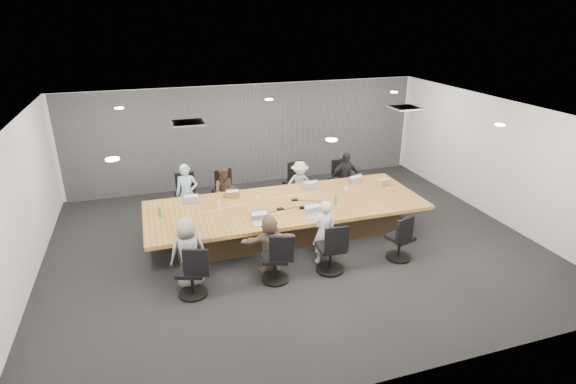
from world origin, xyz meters
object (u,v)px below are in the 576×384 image
object	(u,v)px
person_0	(187,194)
laptop_2	(307,187)
chair_1	(224,195)
conference_table	(287,218)
laptop_4	(185,234)
person_3	(345,177)
chair_7	(400,241)
chair_5	(275,261)
stapler	(304,207)
laptop_3	(354,181)
mug_brown	(183,220)
chair_3	(339,183)
snack_packet	(390,190)
person_4	(188,252)
bottle_green_left	(160,212)
laptop_6	(314,216)
person_2	(300,184)
chair_0	(187,199)
laptop_1	(230,196)
bottle_green_right	(335,200)
person_1	(226,192)
laptop_5	(262,223)
person_5	(270,244)
person_6	(324,232)
chair_6	(330,251)
laptop_0	(190,200)
bottle_clear	(219,205)
canvas_bag	(383,182)
chair_4	(192,275)

from	to	relation	value
person_0	laptop_2	size ratio (longest dim) A/B	4.01
chair_1	conference_table	bearing A→B (deg)	111.80
person_0	laptop_4	distance (m)	2.17
person_3	laptop_4	distance (m)	4.78
conference_table	chair_7	distance (m)	2.49
chair_5	stapler	world-z (taller)	stapler
laptop_3	mug_brown	xyz separation A→B (m)	(-4.24, -1.07, 0.04)
chair_3	laptop_2	bearing A→B (deg)	22.81
chair_1	laptop_2	distance (m)	2.10
laptop_2	snack_packet	size ratio (longest dim) A/B	1.92
laptop_3	mug_brown	world-z (taller)	mug_brown
person_4	bottle_green_left	xyz separation A→B (m)	(-0.39, 1.51, 0.19)
chair_3	chair_7	bearing A→B (deg)	73.50
conference_table	person_3	world-z (taller)	person_3
person_4	chair_7	bearing A→B (deg)	168.82
chair_7	laptop_3	distance (m)	2.53
person_3	laptop_6	bearing A→B (deg)	-130.30
chair_5	snack_packet	size ratio (longest dim) A/B	4.41
person_2	laptop_3	distance (m)	1.36
laptop_3	chair_5	bearing A→B (deg)	30.44
chair_0	laptop_1	size ratio (longest dim) A/B	2.73
chair_7	bottle_green_right	distance (m)	1.62
person_1	laptop_3	size ratio (longest dim) A/B	3.73
chair_5	laptop_5	size ratio (longest dim) A/B	2.27
laptop_6	bottle_green_right	distance (m)	0.77
person_4	laptop_6	world-z (taller)	person_4
person_5	bottle_green_left	xyz separation A→B (m)	(-1.88, 1.51, 0.27)
person_1	laptop_2	size ratio (longest dim) A/B	3.60
chair_3	bottle_green_right	xyz separation A→B (m)	(-1.03, -2.10, 0.49)
person_3	person_6	world-z (taller)	person_3
chair_6	laptop_0	bearing A→B (deg)	136.68
chair_6	laptop_2	xyz separation A→B (m)	(0.45, 2.50, 0.33)
chair_1	snack_packet	world-z (taller)	chair_1
chair_7	person_3	bearing A→B (deg)	70.33
laptop_3	chair_0	bearing A→B (deg)	-24.28
chair_1	bottle_clear	xyz separation A→B (m)	(-0.37, -1.59, 0.44)
chair_0	snack_packet	world-z (taller)	chair_0
chair_5	bottle_green_left	xyz separation A→B (m)	(-1.88, 1.86, 0.45)
person_1	canvas_bag	bearing A→B (deg)	-9.03
person_4	laptop_0	bearing A→B (deg)	-103.50
laptop_0	chair_3	bearing A→B (deg)	-158.50
laptop_0	chair_4	bearing A→B (deg)	92.60
canvas_bag	chair_0	bearing A→B (deg)	163.30
laptop_2	laptop_5	distance (m)	2.22
laptop_3	chair_4	bearing A→B (deg)	18.76
person_2	bottle_green_right	world-z (taller)	person_2
laptop_2	mug_brown	world-z (taller)	mug_brown
conference_table	chair_5	size ratio (longest dim) A/B	7.49
laptop_3	bottle_green_left	distance (m)	4.70
person_0	stapler	world-z (taller)	person_0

